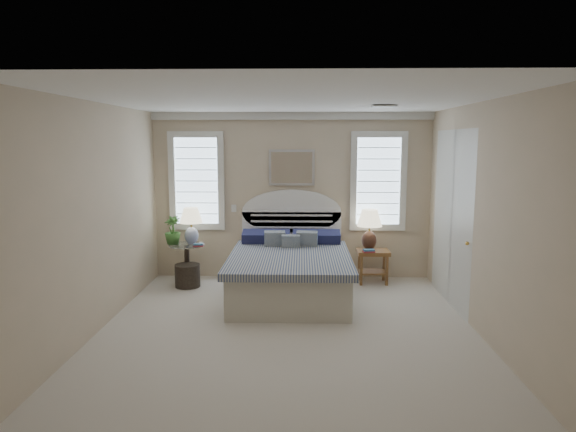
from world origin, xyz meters
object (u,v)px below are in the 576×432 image
Objects in this scene: floor_pot at (188,276)px; lamp_left at (191,222)px; lamp_right at (369,225)px; bed at (290,269)px; nightstand_right at (373,259)px; side_table_left at (187,259)px.

lamp_left is (0.03, 0.25, 0.81)m from floor_pot.
lamp_left is at bearing -177.31° from lamp_right.
bed reaches higher than nightstand_right.
lamp_right is (2.82, 0.13, -0.06)m from lamp_left.
lamp_right is at bearing 7.64° from floor_pot.
bed is 3.61× the size of side_table_left.
side_table_left is 0.61m from lamp_left.
side_table_left is (-1.65, 0.59, 0.00)m from bed.
floor_pot is at bearing -174.27° from nightstand_right.
bed is at bearing -151.97° from nightstand_right.
side_table_left is at bearing -176.23° from lamp_right.
nightstand_right is at bearing 28.03° from bed.
nightstand_right is at bearing 0.84° from lamp_left.
floor_pot is 0.60× the size of lamp_right.
lamp_left is (-2.88, -0.04, 0.60)m from nightstand_right.
floor_pot is at bearing -172.36° from lamp_right.
lamp_right is (1.24, 0.78, 0.54)m from bed.
lamp_left is (0.07, 0.06, 0.60)m from side_table_left.
side_table_left is at bearing -178.06° from nightstand_right.
lamp_right is at bearing 3.77° from side_table_left.
bed reaches higher than lamp_right.
lamp_right reaches higher than floor_pot.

